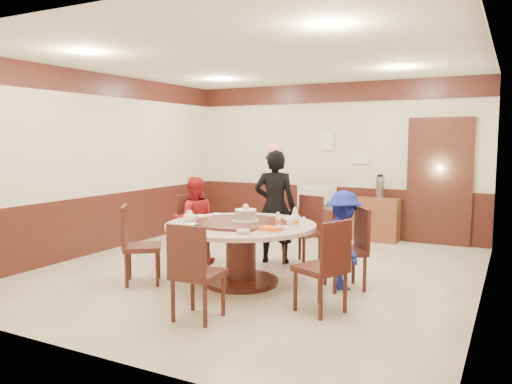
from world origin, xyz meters
The scene contains 32 objects.
room centered at (0.01, 0.01, 1.08)m, with size 6.00×6.04×2.84m.
banquet_table centered at (0.09, -0.63, 0.53)m, with size 1.84×1.84×0.78m.
chair_0 centered at (1.30, -0.22, 0.30)m, with size 0.62×0.62×0.97m.
chair_1 centered at (0.39, 0.63, 0.30)m, with size 0.55×0.55×0.97m.
chair_2 centered at (-1.02, -0.05, 0.30)m, with size 0.62×0.62×0.97m.
chair_3 centered at (-1.01, -1.19, 0.30)m, with size 0.62×0.62×0.97m.
chair_4 centered at (0.31, -1.91, 0.30)m, with size 0.46×0.47×0.97m.
chair_5 centered at (1.33, -1.14, 0.30)m, with size 0.58×0.58×0.97m.
person_standing centered at (-0.01, 0.54, 0.81)m, with size 0.59×0.39×1.63m, color black.
person_red centered at (-1.03, -0.02, 0.62)m, with size 0.60×0.47×1.24m, color #A9161D.
person_blue centered at (1.26, -0.23, 0.59)m, with size 0.76×0.44×1.17m, color navy.
birthday_cake centered at (0.14, -0.60, 0.85)m, with size 0.32×0.32×0.21m.
teapot_left centered at (-0.54, -0.82, 0.81)m, with size 0.17×0.15×0.13m, color white.
teapot_right centered at (0.69, -0.36, 0.81)m, with size 0.17×0.15×0.13m, color white.
bowl_0 centered at (-0.48, -0.28, 0.77)m, with size 0.15×0.15×0.04m, color white.
bowl_1 centered at (0.43, -1.19, 0.77)m, with size 0.14×0.14×0.05m, color white.
bowl_2 centered at (-0.33, -1.10, 0.77)m, with size 0.16×0.16×0.04m, color white.
bowl_3 centered at (0.72, -0.80, 0.77)m, with size 0.14×0.14×0.04m, color white.
bowl_4 centered at (-0.57, -0.53, 0.77)m, with size 0.16×0.16×0.04m, color white.
bowl_5 centered at (0.22, -0.07, 0.77)m, with size 0.14×0.14×0.05m, color white.
saucer_near centered at (-0.16, -1.28, 0.76)m, with size 0.18×0.18×0.01m, color white.
saucer_far centered at (0.54, -0.13, 0.76)m, with size 0.18×0.18×0.01m, color white.
shrimp_platter centered at (0.67, -0.98, 0.78)m, with size 0.30×0.20×0.06m.
bottle_0 centered at (0.60, -0.66, 0.83)m, with size 0.06×0.06×0.16m, color silver.
bottle_1 centered at (0.79, -0.57, 0.83)m, with size 0.06×0.06×0.16m, color silver.
bottle_2 centered at (0.62, -0.19, 0.83)m, with size 0.06×0.06×0.16m, color silver.
tv_stand centered at (-0.24, 2.75, 0.25)m, with size 0.85×0.45×0.50m, color #3F1913.
television centered at (-0.24, 2.75, 0.72)m, with size 0.77×0.10×0.44m, color gray.
side_cabinet centered at (0.89, 2.78, 0.38)m, with size 0.80×0.40×0.75m, color brown.
thermos centered at (0.95, 2.78, 0.94)m, with size 0.15×0.15×0.38m, color silver.
notice_left centered at (-0.10, 2.96, 1.75)m, with size 0.25×0.00×0.35m, color white.
notice_right centered at (0.55, 2.96, 1.45)m, with size 0.30×0.00×0.22m, color white.
Camera 1 is at (3.04, -5.87, 1.77)m, focal length 35.00 mm.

